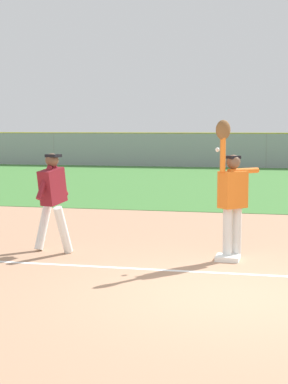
% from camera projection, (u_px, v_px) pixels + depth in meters
% --- Properties ---
extents(ground_plane, '(79.25, 79.25, 0.00)m').
position_uv_depth(ground_plane, '(235.00, 294.00, 7.75)').
color(ground_plane, tan).
extents(outfield_grass, '(48.45, 17.69, 0.01)m').
position_uv_depth(outfield_grass, '(262.00, 183.00, 23.60)').
color(outfield_grass, '#3D7533').
rests_on(outfield_grass, ground_plane).
extents(first_base, '(0.40, 0.40, 0.08)m').
position_uv_depth(first_base, '(228.00, 258.00, 9.74)').
color(first_base, white).
rests_on(first_base, ground_plane).
extents(fielder, '(0.72, 0.70, 2.28)m').
position_uv_depth(fielder, '(232.00, 191.00, 9.72)').
color(fielder, silver).
rests_on(fielder, ground_plane).
extents(runner, '(0.76, 0.83, 1.72)m').
position_uv_depth(runner, '(53.00, 195.00, 10.29)').
color(runner, white).
rests_on(runner, ground_plane).
extents(baseball, '(0.07, 0.07, 0.07)m').
position_uv_depth(baseball, '(217.00, 150.00, 9.87)').
color(baseball, white).
extents(outfield_fence, '(48.53, 0.08, 1.91)m').
position_uv_depth(outfield_fence, '(266.00, 150.00, 32.08)').
color(outfield_fence, '#93999E').
rests_on(outfield_fence, ground_plane).
extents(parked_car_silver, '(4.58, 2.48, 1.25)m').
position_uv_depth(parked_car_silver, '(152.00, 152.00, 37.59)').
color(parked_car_silver, '#B7B7BC').
rests_on(parked_car_silver, ground_plane).
extents(parked_car_red, '(4.56, 2.44, 1.25)m').
position_uv_depth(parked_car_red, '(231.00, 152.00, 36.62)').
color(parked_car_red, '#B21E1E').
rests_on(parked_car_red, ground_plane).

